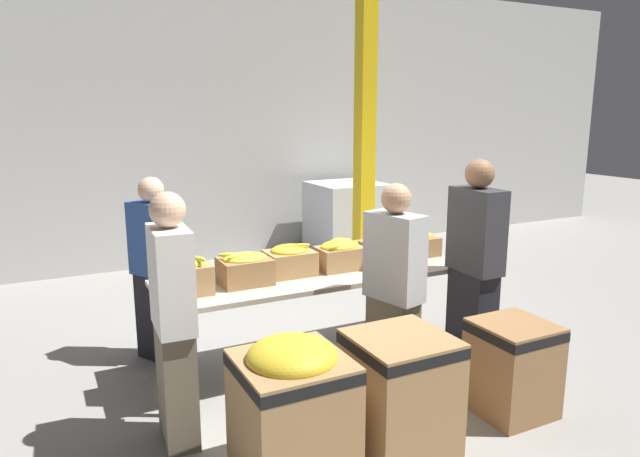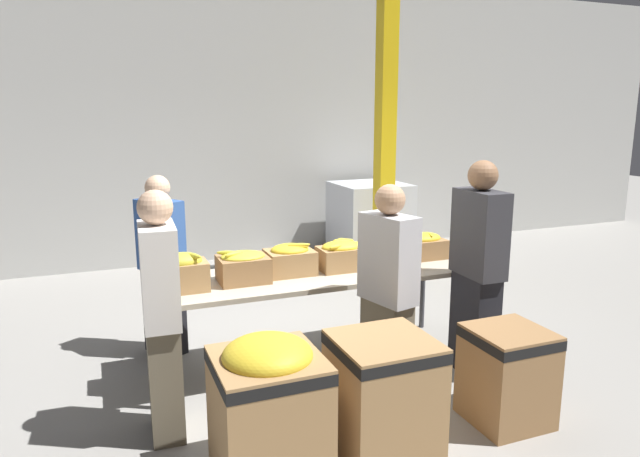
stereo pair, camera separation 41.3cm
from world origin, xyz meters
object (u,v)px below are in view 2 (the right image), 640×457
object	(u,v)px
banana_box_4	(387,251)
volunteer_2	(162,266)
donation_bin_0	(269,405)
banana_box_0	(181,272)
volunteer_3	(477,270)
donation_bin_1	(383,391)
banana_box_2	(290,259)
volunteer_1	(162,317)
banana_box_5	(423,245)
donation_bin_2	(507,372)
banana_box_1	(243,266)
sorting_table	(317,278)
pallet_stack_0	(370,221)
volunteer_0	(388,296)
banana_box_3	(342,255)
support_pillar	(385,122)

from	to	relation	value
banana_box_4	volunteer_2	world-z (taller)	volunteer_2
banana_box_4	donation_bin_0	distance (m)	2.05
banana_box_0	donation_bin_0	distance (m)	1.41
volunteer_2	volunteer_3	size ratio (longest dim) A/B	0.91
banana_box_0	donation_bin_1	size ratio (longest dim) A/B	0.52
banana_box_0	banana_box_2	distance (m)	0.91
banana_box_0	volunteer_1	xyz separation A→B (m)	(-0.22, -0.59, -0.13)
banana_box_5	banana_box_4	bearing A→B (deg)	-162.77
banana_box_2	banana_box_4	distance (m)	0.87
banana_box_2	donation_bin_2	world-z (taller)	banana_box_2
volunteer_3	donation_bin_2	size ratio (longest dim) A/B	2.62
banana_box_1	banana_box_2	xyz separation A→B (m)	(0.42, 0.07, 0.00)
sorting_table	banana_box_0	xyz separation A→B (m)	(-1.13, -0.08, 0.20)
banana_box_0	volunteer_3	distance (m)	2.34
donation_bin_0	donation_bin_1	distance (m)	0.75
banana_box_0	pallet_stack_0	size ratio (longest dim) A/B	0.35
sorting_table	donation_bin_0	world-z (taller)	donation_bin_0
banana_box_2	volunteer_3	bearing A→B (deg)	-27.01
banana_box_5	volunteer_0	distance (m)	1.22
volunteer_2	banana_box_0	bearing A→B (deg)	-26.50
banana_box_2	volunteer_3	distance (m)	1.53
sorting_table	banana_box_1	bearing A→B (deg)	-177.49
banana_box_3	donation_bin_2	bearing A→B (deg)	-64.66
banana_box_4	banana_box_5	bearing A→B (deg)	17.23
banana_box_3	donation_bin_2	size ratio (longest dim) A/B	0.58
banana_box_4	sorting_table	bearing A→B (deg)	176.09
banana_box_2	volunteer_0	size ratio (longest dim) A/B	0.24
volunteer_0	volunteer_1	size ratio (longest dim) A/B	0.98
banana_box_0	support_pillar	size ratio (longest dim) A/B	0.10
banana_box_4	donation_bin_2	bearing A→B (deg)	-79.69
sorting_table	banana_box_0	size ratio (longest dim) A/B	6.82
sorting_table	volunteer_2	bearing A→B (deg)	149.32
banana_box_5	donation_bin_2	xyz separation A→B (m)	(-0.21, -1.47, -0.56)
banana_box_3	volunteer_2	distance (m)	1.59
banana_box_0	support_pillar	distance (m)	3.87
banana_box_4	pallet_stack_0	xyz separation A→B (m)	(1.39, 3.12, -0.41)
banana_box_0	volunteer_1	bearing A→B (deg)	-110.06
volunteer_1	banana_box_1	bearing A→B (deg)	-44.82
donation_bin_2	support_pillar	size ratio (longest dim) A/B	0.17
banana_box_3	banana_box_5	distance (m)	0.87
volunteer_3	support_pillar	bearing A→B (deg)	-11.79
banana_box_5	donation_bin_0	distance (m)	2.47
volunteer_3	donation_bin_2	bearing A→B (deg)	161.69
sorting_table	banana_box_5	distance (m)	1.11
donation_bin_0	pallet_stack_0	xyz separation A→B (m)	(2.87, 4.45, 0.07)
banana_box_3	pallet_stack_0	xyz separation A→B (m)	(1.80, 3.07, -0.40)
volunteer_3	donation_bin_0	world-z (taller)	volunteer_3
volunteer_3	pallet_stack_0	world-z (taller)	volunteer_3
donation_bin_0	banana_box_0	bearing A→B (deg)	102.64
volunteer_1	donation_bin_1	world-z (taller)	volunteer_1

